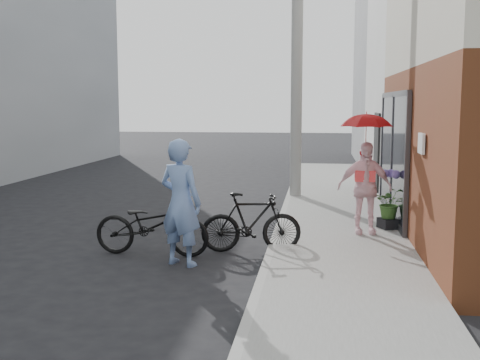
% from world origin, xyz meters
% --- Properties ---
extents(ground, '(80.00, 80.00, 0.00)m').
position_xyz_m(ground, '(0.00, 0.00, 0.00)').
color(ground, black).
rests_on(ground, ground).
extents(sidewalk, '(2.20, 24.00, 0.12)m').
position_xyz_m(sidewalk, '(2.10, 2.00, 0.06)').
color(sidewalk, gray).
rests_on(sidewalk, ground).
extents(curb, '(0.12, 24.00, 0.12)m').
position_xyz_m(curb, '(0.94, 2.00, 0.06)').
color(curb, '#9E9E99').
rests_on(curb, ground).
extents(east_building_far, '(8.00, 8.00, 7.00)m').
position_xyz_m(east_building_far, '(7.20, 16.00, 3.50)').
color(east_building_far, gray).
rests_on(east_building_far, ground).
extents(utility_pole, '(0.28, 0.28, 7.00)m').
position_xyz_m(utility_pole, '(1.10, 6.00, 3.50)').
color(utility_pole, '#9E9E99').
rests_on(utility_pole, ground).
extents(officer, '(0.81, 0.69, 1.89)m').
position_xyz_m(officer, '(-0.35, -0.30, 0.95)').
color(officer, '#6C8BC1').
rests_on(officer, ground).
extents(bike_left, '(1.89, 0.75, 0.98)m').
position_xyz_m(bike_left, '(-0.94, 0.20, 0.49)').
color(bike_left, black).
rests_on(bike_left, ground).
extents(bike_right, '(1.68, 0.75, 0.98)m').
position_xyz_m(bike_right, '(0.60, 0.63, 0.49)').
color(bike_right, black).
rests_on(bike_right, ground).
extents(kimono_woman, '(0.99, 0.50, 1.62)m').
position_xyz_m(kimono_woman, '(2.47, 1.74, 0.93)').
color(kimono_woman, '#FFD5DE').
rests_on(kimono_woman, sidewalk).
extents(parasol, '(0.88, 0.88, 0.77)m').
position_xyz_m(parasol, '(2.47, 1.74, 2.13)').
color(parasol, red).
rests_on(parasol, kimono_woman).
extents(planter, '(0.46, 0.46, 0.18)m').
position_xyz_m(planter, '(2.98, 2.24, 0.21)').
color(planter, black).
rests_on(planter, sidewalk).
extents(potted_plant, '(0.53, 0.46, 0.59)m').
position_xyz_m(potted_plant, '(2.98, 2.24, 0.60)').
color(potted_plant, '#396628').
rests_on(potted_plant, planter).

